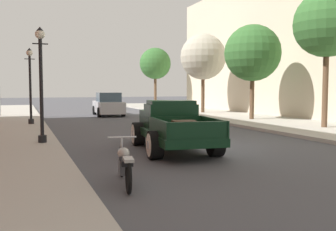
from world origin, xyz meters
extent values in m
plane|color=#47474C|center=(0.00, 0.00, 0.00)|extent=(140.00, 140.00, 0.00)
cube|color=black|center=(-1.18, -0.75, 0.54)|extent=(2.30, 5.07, 0.24)
cube|color=black|center=(-1.14, -0.40, 1.06)|extent=(1.67, 1.27, 0.80)
cube|color=black|center=(-1.15, -0.45, 1.52)|extent=(1.53, 1.09, 0.12)
cube|color=#3D4C5B|center=(-1.08, 0.16, 1.22)|extent=(1.32, 0.19, 0.44)
cube|color=black|center=(-1.00, 0.89, 0.92)|extent=(1.48, 1.64, 0.52)
cube|color=silver|center=(-0.91, 1.68, 0.90)|extent=(0.69, 0.18, 0.47)
cube|color=black|center=(-1.34, -2.14, 0.68)|extent=(1.92, 2.28, 0.04)
cube|color=black|center=(-2.15, -2.05, 0.90)|extent=(0.32, 2.10, 0.44)
cube|color=black|center=(-0.54, -2.23, 0.90)|extent=(0.32, 2.10, 0.44)
cube|color=black|center=(-1.46, -3.15, 0.90)|extent=(1.62, 0.26, 0.44)
cube|color=black|center=(-1.23, -1.14, 0.90)|extent=(1.62, 0.26, 0.44)
cylinder|color=black|center=(-1.92, 0.69, 0.40)|extent=(0.45, 0.84, 0.80)
cylinder|color=silver|center=(-2.11, 0.71, 0.40)|extent=(0.09, 0.65, 0.66)
cylinder|color=silver|center=(-2.12, 0.71, 0.40)|extent=(0.05, 0.24, 0.24)
cylinder|color=black|center=(-0.14, 0.49, 0.40)|extent=(0.45, 0.84, 0.80)
cylinder|color=silver|center=(0.04, 0.46, 0.40)|extent=(0.09, 0.65, 0.66)
cylinder|color=silver|center=(0.05, 0.46, 0.40)|extent=(0.05, 0.24, 0.24)
cylinder|color=black|center=(-2.23, -1.99, 0.40)|extent=(0.45, 0.84, 0.80)
cylinder|color=silver|center=(-2.41, -1.97, 0.40)|extent=(0.09, 0.65, 0.66)
cylinder|color=silver|center=(-2.42, -1.97, 0.40)|extent=(0.05, 0.24, 0.24)
cylinder|color=black|center=(-0.44, -2.19, 0.40)|extent=(0.45, 0.84, 0.80)
cylinder|color=silver|center=(-0.26, -2.21, 0.40)|extent=(0.09, 0.65, 0.66)
cylinder|color=silver|center=(-0.25, -2.21, 0.40)|extent=(0.05, 0.24, 0.24)
cube|color=brown|center=(-1.56, -2.47, 0.90)|extent=(0.65, 0.50, 0.40)
cube|color=#3D2D1E|center=(-1.56, -2.47, 0.90)|extent=(0.62, 0.12, 0.42)
cube|color=gray|center=(-1.09, -1.87, 0.84)|extent=(0.44, 0.32, 0.28)
torus|color=black|center=(-3.62, -3.73, 0.33)|extent=(0.17, 0.67, 0.67)
torus|color=black|center=(-3.84, -5.16, 0.33)|extent=(0.17, 0.67, 0.67)
cube|color=#4C4C51|center=(-3.74, -4.50, 0.38)|extent=(0.31, 0.47, 0.28)
ellipsoid|color=gray|center=(-3.70, -4.25, 0.61)|extent=(0.34, 0.55, 0.24)
cube|color=black|center=(-3.78, -4.74, 0.53)|extent=(0.30, 0.59, 0.10)
cylinder|color=silver|center=(-3.63, -3.79, 0.64)|extent=(0.09, 0.26, 0.58)
cylinder|color=silver|center=(-3.65, -3.91, 0.91)|extent=(0.62, 0.13, 0.04)
cube|color=gray|center=(-3.84, -5.16, 0.66)|extent=(0.24, 0.42, 0.06)
cube|color=#B7B7BC|center=(0.16, 15.24, 0.61)|extent=(1.93, 4.38, 0.80)
cube|color=#384C5B|center=(0.15, 15.09, 1.33)|extent=(1.62, 2.07, 0.64)
cylinder|color=black|center=(-0.60, 16.57, 0.33)|extent=(0.25, 0.67, 0.66)
cylinder|color=black|center=(1.05, 16.48, 0.33)|extent=(0.25, 0.67, 0.66)
cylinder|color=black|center=(-0.73, 13.99, 0.33)|extent=(0.25, 0.67, 0.66)
cylinder|color=black|center=(0.92, 13.91, 0.33)|extent=(0.25, 0.67, 0.66)
cylinder|color=black|center=(-5.04, 1.48, 0.27)|extent=(0.28, 0.28, 0.24)
cylinder|color=black|center=(-5.04, 1.48, 1.99)|extent=(0.12, 0.12, 3.20)
cylinder|color=black|center=(-5.04, 1.48, 3.44)|extent=(0.50, 0.04, 0.04)
sphere|color=silver|center=(-5.04, 1.48, 3.75)|extent=(0.32, 0.32, 0.32)
cone|color=black|center=(-5.04, 1.48, 3.93)|extent=(0.24, 0.24, 0.14)
cylinder|color=black|center=(-5.22, 8.76, 0.27)|extent=(0.28, 0.28, 0.24)
cylinder|color=black|center=(-5.22, 8.76, 1.99)|extent=(0.12, 0.12, 3.20)
cylinder|color=black|center=(-5.22, 8.76, 3.44)|extent=(0.50, 0.04, 0.04)
sphere|color=silver|center=(-5.22, 8.76, 3.75)|extent=(0.32, 0.32, 0.32)
cone|color=black|center=(-5.22, 8.76, 3.93)|extent=(0.24, 0.24, 0.14)
cylinder|color=brown|center=(7.55, 2.10, 1.97)|extent=(0.26, 0.26, 3.63)
sphere|color=#33662D|center=(7.55, 2.10, 4.93)|extent=(3.07, 3.07, 3.07)
cylinder|color=brown|center=(7.01, 7.34, 1.46)|extent=(0.26, 0.26, 2.63)
sphere|color=#33662D|center=(7.01, 7.34, 4.02)|extent=(3.30, 3.30, 3.30)
cylinder|color=brown|center=(7.06, 13.98, 1.58)|extent=(0.26, 0.26, 2.86)
sphere|color=#ADA893|center=(7.06, 13.98, 4.29)|extent=(3.40, 3.40, 3.40)
cylinder|color=brown|center=(6.77, 24.05, 1.69)|extent=(0.26, 0.26, 3.08)
sphere|color=#33662D|center=(6.77, 24.05, 4.38)|extent=(3.08, 3.08, 3.08)
camera|label=1|loc=(-5.68, -12.04, 1.99)|focal=41.17mm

